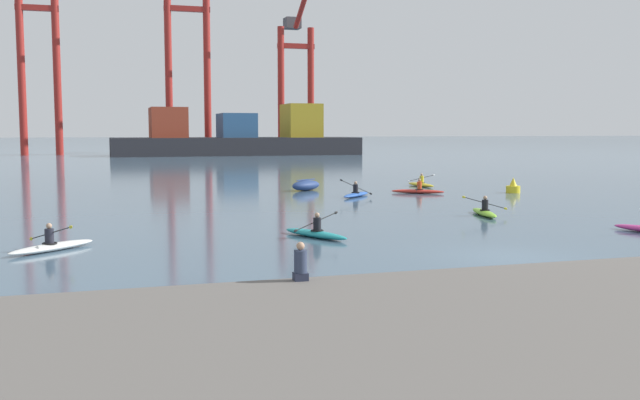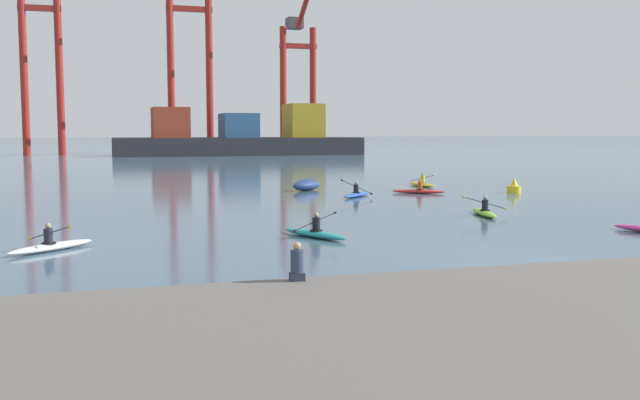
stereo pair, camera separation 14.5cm
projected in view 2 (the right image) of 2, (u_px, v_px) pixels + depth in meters
ground_plane at (506, 257)px, 22.99m from camera, size 800.00×800.00×0.00m
container_barge at (240, 139)px, 116.90m from camera, size 39.61×10.56×8.33m
gantry_crane_west at (40, 37)px, 113.44m from camera, size 6.52×19.44×39.01m
gantry_crane_west_mid at (190, 39)px, 120.60m from camera, size 7.69×21.42×37.60m
gantry_crane_east_mid at (299, 66)px, 130.08m from camera, size 6.81×16.42×31.19m
capsized_dinghy at (307, 185)px, 48.29m from camera, size 2.75×2.42×0.76m
channel_buoy at (514, 187)px, 46.44m from camera, size 0.90×0.90×1.00m
kayak_yellow at (422, 184)px, 51.71m from camera, size 2.26×3.44×0.95m
kayak_red at (419, 191)px, 46.05m from camera, size 3.20×2.30×1.02m
kayak_teal at (315, 233)px, 27.23m from camera, size 2.05×3.34×0.95m
kayak_lime at (484, 212)px, 34.15m from camera, size 2.17×3.45×0.97m
kayak_blue at (357, 194)px, 43.74m from camera, size 2.78×2.87×1.07m
kayak_white at (51, 246)px, 24.21m from camera, size 2.93×2.71×0.96m
seated_onlooker at (297, 263)px, 16.47m from camera, size 0.32×0.30×0.90m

